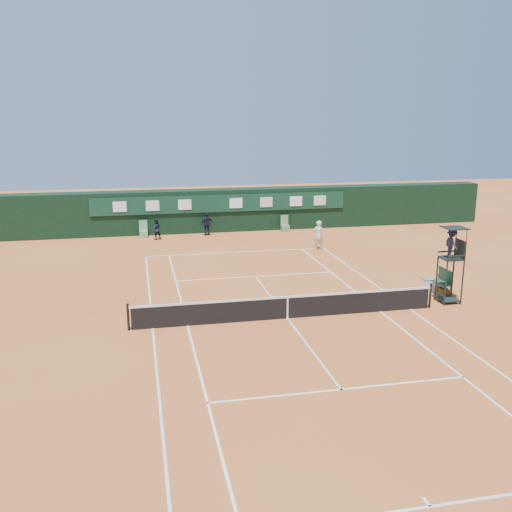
{
  "coord_description": "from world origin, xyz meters",
  "views": [
    {
      "loc": [
        -5.85,
        -21.46,
        8.2
      ],
      "look_at": [
        -0.05,
        6.0,
        1.2
      ],
      "focal_mm": 40.0,
      "sensor_mm": 36.0,
      "label": 1
    }
  ],
  "objects_px": {
    "umpire_chair": "(452,249)",
    "player": "(318,235)",
    "player_bench": "(443,279)",
    "tennis_net": "(287,307)",
    "cooler": "(428,285)"
  },
  "relations": [
    {
      "from": "tennis_net",
      "to": "player",
      "type": "distance_m",
      "value": 12.67
    },
    {
      "from": "umpire_chair",
      "to": "cooler",
      "type": "distance_m",
      "value": 2.72
    },
    {
      "from": "tennis_net",
      "to": "player",
      "type": "relative_size",
      "value": 7.11
    },
    {
      "from": "cooler",
      "to": "player",
      "type": "distance_m",
      "value": 9.72
    },
    {
      "from": "tennis_net",
      "to": "cooler",
      "type": "height_order",
      "value": "tennis_net"
    },
    {
      "from": "player_bench",
      "to": "player",
      "type": "relative_size",
      "value": 0.66
    },
    {
      "from": "umpire_chair",
      "to": "tennis_net",
      "type": "bearing_deg",
      "value": -175.99
    },
    {
      "from": "player_bench",
      "to": "cooler",
      "type": "relative_size",
      "value": 1.86
    },
    {
      "from": "tennis_net",
      "to": "cooler",
      "type": "relative_size",
      "value": 20.0
    },
    {
      "from": "player_bench",
      "to": "cooler",
      "type": "height_order",
      "value": "player_bench"
    },
    {
      "from": "umpire_chair",
      "to": "player",
      "type": "xyz_separation_m",
      "value": [
        -2.49,
        11.07,
        -1.55
      ]
    },
    {
      "from": "umpire_chair",
      "to": "player_bench",
      "type": "height_order",
      "value": "umpire_chair"
    },
    {
      "from": "player_bench",
      "to": "tennis_net",
      "type": "bearing_deg",
      "value": -165.78
    },
    {
      "from": "tennis_net",
      "to": "umpire_chair",
      "type": "bearing_deg",
      "value": 4.01
    },
    {
      "from": "umpire_chair",
      "to": "player",
      "type": "distance_m",
      "value": 11.45
    }
  ]
}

